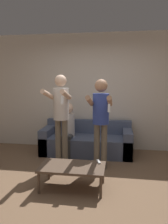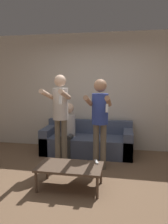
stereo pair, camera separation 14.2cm
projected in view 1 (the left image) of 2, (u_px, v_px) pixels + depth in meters
ground_plane at (80, 188)px, 3.34m from camera, size 14.00×14.00×0.00m
wall_back at (95, 92)px, 5.15m from camera, size 6.40×0.06×2.70m
couch at (87, 142)px, 4.90m from camera, size 1.98×0.82×0.71m
person_standing_left at (61, 111)px, 4.00m from camera, size 0.40×0.70×1.73m
person_standing_right at (101, 114)px, 3.90m from camera, size 0.41×0.71×1.65m
person_seated at (68, 127)px, 4.74m from camera, size 0.27×0.51×1.13m
coffee_table at (72, 168)px, 3.29m from camera, size 0.98×0.54×0.35m
remote_on_table at (99, 162)px, 3.42m from camera, size 0.09×0.15×0.02m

